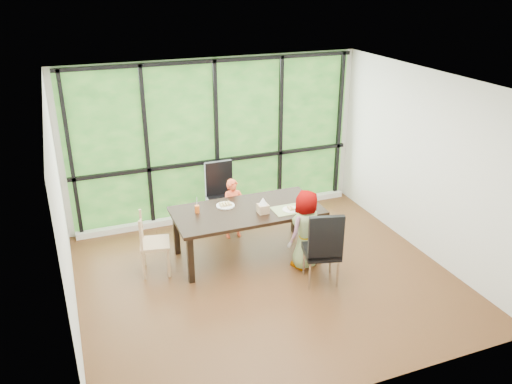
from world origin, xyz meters
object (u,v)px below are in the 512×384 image
(dining_table, at_px, (247,232))
(chair_end_beech, at_px, (155,243))
(chair_interior_leather, at_px, (322,246))
(orange_cup, at_px, (197,209))
(child_older, at_px, (304,230))
(plate_near, at_px, (291,210))
(green_cup, at_px, (311,204))
(white_mug, at_px, (307,196))
(plate_far, at_px, (225,206))
(chair_window_leather, at_px, (223,196))
(tissue_box, at_px, (263,209))
(child_toddler, at_px, (233,209))

(dining_table, distance_m, chair_end_beech, 1.37)
(chair_interior_leather, xyz_separation_m, orange_cup, (-1.39, 1.20, 0.26))
(chair_interior_leather, xyz_separation_m, child_older, (-0.05, 0.45, 0.04))
(chair_interior_leather, bearing_deg, plate_near, -68.13)
(child_older, bearing_deg, plate_near, -104.93)
(chair_interior_leather, bearing_deg, green_cup, -90.25)
(chair_end_beech, bearing_deg, child_older, -96.13)
(dining_table, height_order, white_mug, white_mug)
(orange_cup, bearing_deg, green_cup, -15.79)
(chair_interior_leather, relative_size, plate_far, 3.95)
(dining_table, bearing_deg, plate_near, -23.43)
(chair_end_beech, height_order, orange_cup, chair_end_beech)
(child_older, relative_size, white_mug, 13.88)
(chair_window_leather, distance_m, chair_interior_leather, 2.20)
(chair_window_leather, relative_size, plate_near, 4.39)
(plate_far, height_order, tissue_box, tissue_box)
(orange_cup, height_order, tissue_box, tissue_box)
(child_older, height_order, plate_far, child_older)
(dining_table, xyz_separation_m, orange_cup, (-0.70, 0.16, 0.43))
(dining_table, relative_size, chair_end_beech, 2.38)
(chair_end_beech, bearing_deg, plate_far, -68.99)
(child_toddler, relative_size, orange_cup, 9.01)
(plate_near, bearing_deg, child_toddler, 123.58)
(dining_table, bearing_deg, green_cup, -17.89)
(chair_window_leather, bearing_deg, chair_end_beech, -142.94)
(plate_far, bearing_deg, chair_end_beech, -169.81)
(chair_window_leather, bearing_deg, white_mug, -45.15)
(chair_interior_leather, relative_size, green_cup, 8.28)
(chair_end_beech, bearing_deg, chair_window_leather, -41.64)
(green_cup, bearing_deg, white_mug, 73.59)
(chair_window_leather, bearing_deg, plate_far, -105.20)
(plate_far, distance_m, green_cup, 1.25)
(plate_near, bearing_deg, dining_table, 156.57)
(dining_table, distance_m, child_toddler, 0.64)
(green_cup, bearing_deg, chair_window_leather, 125.00)
(chair_interior_leather, relative_size, chair_end_beech, 1.20)
(dining_table, distance_m, plate_far, 0.51)
(plate_near, bearing_deg, child_older, -81.39)
(chair_interior_leather, relative_size, plate_near, 4.39)
(dining_table, height_order, plate_far, plate_far)
(white_mug, relative_size, tissue_box, 0.56)
(child_older, distance_m, plate_near, 0.38)
(plate_near, relative_size, green_cup, 1.89)
(chair_interior_leather, distance_m, child_toddler, 1.80)
(child_toddler, relative_size, plate_near, 3.97)
(chair_window_leather, distance_m, plate_far, 0.87)
(chair_window_leather, bearing_deg, plate_near, -64.55)
(chair_end_beech, height_order, plate_near, chair_end_beech)
(orange_cup, bearing_deg, dining_table, -13.09)
(chair_interior_leather, xyz_separation_m, plate_far, (-0.94, 1.26, 0.22))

